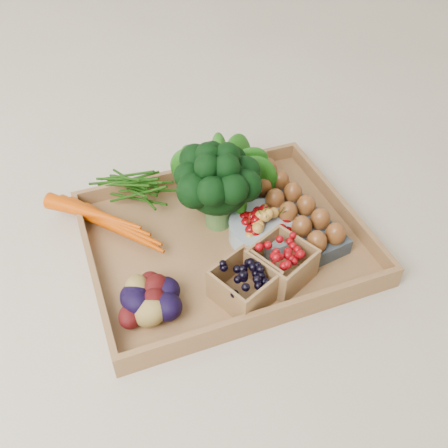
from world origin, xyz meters
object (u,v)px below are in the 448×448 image
object	(u,v)px
broccoli	(218,199)
cherry_bowl	(265,229)
tray	(224,242)
egg_carton	(289,213)

from	to	relation	value
broccoli	cherry_bowl	distance (m)	0.12
tray	egg_carton	bearing A→B (deg)	3.65
broccoli	cherry_bowl	bearing A→B (deg)	-43.16
tray	cherry_bowl	size ratio (longest dim) A/B	3.66
tray	egg_carton	distance (m)	0.16
broccoli	cherry_bowl	size ratio (longest dim) A/B	1.18
tray	cherry_bowl	distance (m)	0.09
tray	broccoli	world-z (taller)	broccoli
egg_carton	tray	bearing A→B (deg)	175.32
egg_carton	cherry_bowl	bearing A→B (deg)	-165.23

